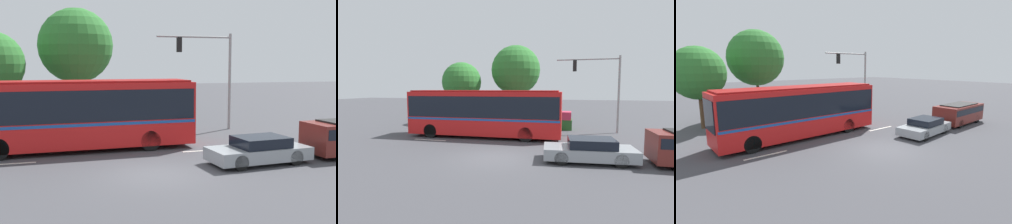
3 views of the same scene
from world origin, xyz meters
TOP-DOWN VIEW (x-y plane):
  - ground_plane at (0.00, 0.00)m, footprint 140.00×140.00m
  - city_bus at (-2.37, 5.30)m, footprint 11.17×2.77m
  - sedan_foreground at (4.72, 0.43)m, footprint 4.49×2.22m
  - suv_left_lane at (9.96, 0.72)m, footprint 5.02×2.14m
  - traffic_light_pole at (6.30, 9.51)m, footprint 4.97×0.24m
  - flowering_hedge at (0.43, 10.42)m, footprint 6.93×1.52m
  - street_tree_left at (-7.15, 12.13)m, footprint 3.99×3.99m
  - street_tree_centre at (-1.95, 14.32)m, footprint 5.14×5.14m
  - lane_stripe_near at (-5.66, 3.27)m, footprint 2.40×0.16m
  - lane_stripe_mid at (3.50, 3.49)m, footprint 2.40×0.16m

SIDE VIEW (x-z plane):
  - ground_plane at x=0.00m, z-range 0.00..0.00m
  - lane_stripe_near at x=-5.66m, z-range 0.00..0.01m
  - lane_stripe_mid at x=3.50m, z-range 0.00..0.01m
  - sedan_foreground at x=4.72m, z-range -0.02..1.15m
  - flowering_hedge at x=0.43m, z-range -0.01..1.54m
  - suv_left_lane at x=9.96m, z-range 0.14..1.79m
  - city_bus at x=-2.37m, z-range 0.23..3.67m
  - traffic_light_pole at x=6.30m, z-range 1.03..7.20m
  - street_tree_left at x=-7.15m, z-range 1.12..7.35m
  - street_tree_centre at x=-1.95m, z-range 1.46..9.53m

